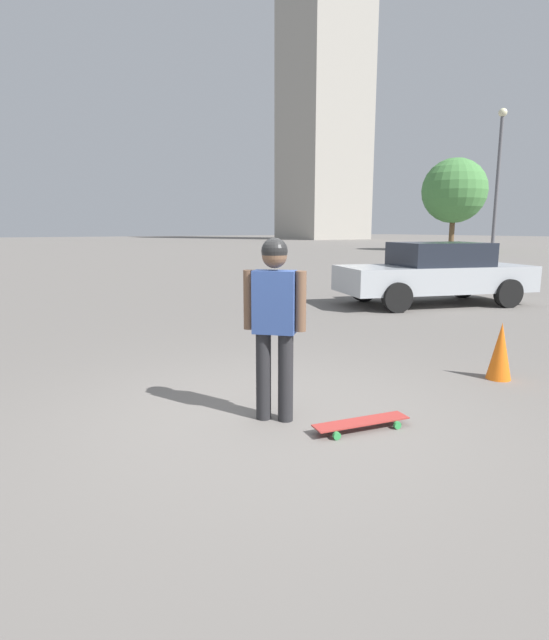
# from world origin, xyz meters

# --- Properties ---
(ground_plane) EXTENTS (220.00, 220.00, 0.00)m
(ground_plane) POSITION_xyz_m (0.00, 0.00, 0.00)
(ground_plane) COLOR slate
(person) EXTENTS (0.45, 0.44, 1.72)m
(person) POSITION_xyz_m (0.00, 0.00, 1.02)
(person) COLOR #262628
(person) RESTS_ON ground_plane
(skateboard) EXTENTS (0.94, 0.37, 0.08)m
(skateboard) POSITION_xyz_m (0.53, -0.63, 0.07)
(skateboard) COLOR #A5332D
(skateboard) RESTS_ON ground_plane
(car_parked_near) EXTENTS (4.85, 3.04, 1.47)m
(car_parked_near) POSITION_xyz_m (7.15, 4.16, 0.76)
(car_parked_near) COLOR #ADB2B7
(car_parked_near) RESTS_ON ground_plane
(building_block_distant) EXTENTS (11.77, 11.40, 39.15)m
(building_block_distant) POSITION_xyz_m (49.95, 64.06, 19.58)
(building_block_distant) COLOR #9E998E
(building_block_distant) RESTS_ON ground_plane
(tree_distant) EXTENTS (5.10, 5.10, 7.30)m
(tree_distant) POSITION_xyz_m (31.63, 23.16, 4.74)
(tree_distant) COLOR brown
(tree_distant) RESTS_ON ground_plane
(traffic_cone) EXTENTS (0.29, 0.29, 0.69)m
(traffic_cone) POSITION_xyz_m (2.99, -0.35, 0.35)
(traffic_cone) COLOR orange
(traffic_cone) RESTS_ON ground_plane
(lamp_post) EXTENTS (0.28, 0.28, 5.72)m
(lamp_post) POSITION_xyz_m (13.35, 6.93, 3.35)
(lamp_post) COLOR #59595E
(lamp_post) RESTS_ON ground_plane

